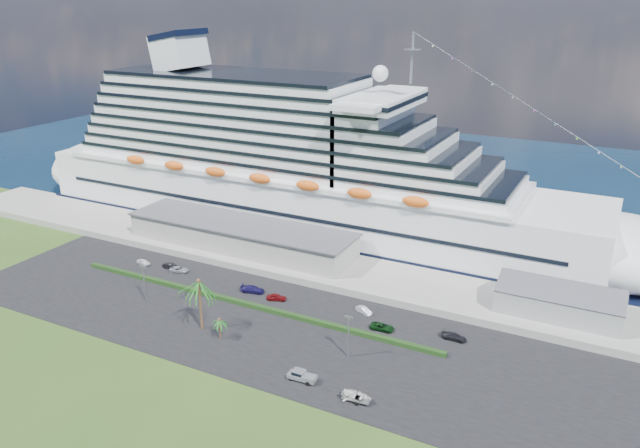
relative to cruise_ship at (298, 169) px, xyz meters
The scene contains 22 objects.
ground 69.56m from the cruise_ship, 71.40° to the right, with size 420.00×420.00×0.00m, color #2D4B19.
asphalt_lot 59.58m from the cruise_ship, 67.89° to the right, with size 140.00×38.00×0.12m, color black.
wharf 35.90m from the cruise_ship, 48.10° to the right, with size 240.00×20.00×1.80m, color gray.
water 71.40m from the cruise_ship, 71.93° to the left, with size 420.00×160.00×0.02m, color #0A1B31.
cruise_ship is the anchor object (origin of this frame).
terminal_building 26.92m from the cruise_ship, 98.22° to the right, with size 61.00×15.00×6.30m.
port_shed 78.32m from the cruise_ship, 18.08° to the right, with size 24.00×12.31×7.37m.
hedge 52.41m from the cruise_ship, 74.26° to the right, with size 88.00×1.10×0.90m, color black.
lamp_post_left 57.50m from the cruise_ship, 96.59° to the right, with size 1.60×0.35×8.27m.
lamp_post_right 70.64m from the cruise_ship, 53.44° to the right, with size 1.60×0.35×8.27m.
palm_tall 61.56m from the cruise_ship, 79.12° to the right, with size 8.82×8.82×11.13m.
palm_short 65.13m from the cruise_ship, 74.52° to the right, with size 3.53×3.53×4.56m.
parked_car_0 48.81m from the cruise_ship, 116.23° to the right, with size 1.50×3.74×1.27m, color white.
parked_car_1 45.21m from the cruise_ship, 107.51° to the right, with size 1.48×4.24×1.40m, color black.
parked_car_2 44.99m from the cruise_ship, 103.41° to the right, with size 2.11×4.58×1.27m, color #A1A4A9.
parked_car_3 46.38m from the cruise_ship, 74.45° to the right, with size 2.16×5.32×1.54m, color #1D1650.
parked_car_4 49.19m from the cruise_ship, 66.79° to the right, with size 1.71×4.26×1.45m, color maroon.
parked_car_5 56.71m from the cruise_ship, 46.52° to the right, with size 1.36×3.91×1.29m, color silver.
parked_car_6 63.95m from the cruise_ship, 45.49° to the right, with size 2.21×4.79×1.33m, color black.
parked_car_7 72.21m from the cruise_ship, 35.93° to the right, with size 1.92×4.72×1.37m, color black.
pickup_truck 77.96m from the cruise_ship, 60.50° to the right, with size 5.23×2.13×1.82m.
boat_trailer 84.55m from the cruise_ship, 54.42° to the right, with size 5.91×4.03×1.67m.
Camera 1 is at (60.52, -81.72, 62.19)m, focal length 35.00 mm.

